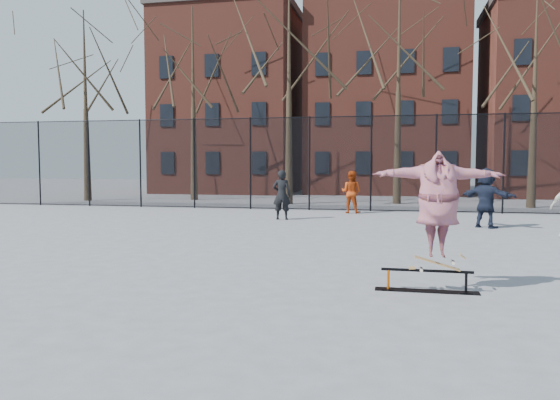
% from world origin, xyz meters
% --- Properties ---
extents(ground, '(100.00, 100.00, 0.00)m').
position_xyz_m(ground, '(0.00, 0.00, 0.00)').
color(ground, slate).
extents(skate_rail, '(1.62, 0.25, 0.36)m').
position_xyz_m(skate_rail, '(2.73, -1.16, 0.14)').
color(skate_rail, black).
rests_on(skate_rail, ground).
extents(skateboard, '(0.78, 0.19, 0.09)m').
position_xyz_m(skateboard, '(2.88, -1.16, 0.40)').
color(skateboard, brown).
rests_on(skateboard, skate_rail).
extents(skater, '(2.09, 0.70, 1.67)m').
position_xyz_m(skater, '(2.88, -1.16, 1.29)').
color(skater, '#51388D').
rests_on(skater, skateboard).
extents(bystander_black, '(0.67, 0.46, 1.78)m').
position_xyz_m(bystander_black, '(-1.77, 9.00, 0.89)').
color(bystander_black, black).
rests_on(bystander_black, ground).
extents(bystander_red, '(0.96, 0.83, 1.70)m').
position_xyz_m(bystander_red, '(0.47, 12.00, 0.85)').
color(bystander_red, '#A7360E').
rests_on(bystander_red, ground).
extents(bystander_navy, '(1.74, 1.47, 1.88)m').
position_xyz_m(bystander_navy, '(5.00, 7.93, 0.94)').
color(bystander_navy, '#181F31').
rests_on(bystander_navy, ground).
extents(fence, '(34.03, 0.07, 4.00)m').
position_xyz_m(fence, '(-0.01, 13.00, 2.05)').
color(fence, black).
rests_on(fence, ground).
extents(tree_row, '(33.66, 7.46, 10.67)m').
position_xyz_m(tree_row, '(-0.25, 17.15, 7.36)').
color(tree_row, black).
rests_on(tree_row, ground).
extents(rowhouses, '(29.00, 7.00, 13.00)m').
position_xyz_m(rowhouses, '(0.72, 26.00, 6.06)').
color(rowhouses, '#60291F').
rests_on(rowhouses, ground).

